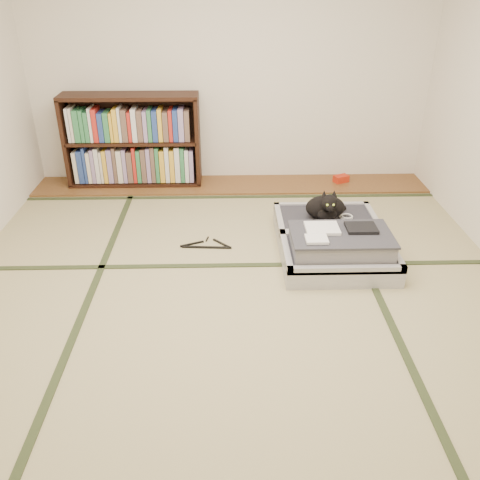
{
  "coord_description": "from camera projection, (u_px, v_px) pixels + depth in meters",
  "views": [
    {
      "loc": [
        -0.03,
        -2.91,
        2.02
      ],
      "look_at": [
        0.05,
        0.35,
        0.25
      ],
      "focal_mm": 38.0,
      "sensor_mm": 36.0,
      "label": 1
    }
  ],
  "objects": [
    {
      "name": "red_item",
      "position": [
        341.0,
        179.0,
        5.31
      ],
      "size": [
        0.17,
        0.14,
        0.07
      ],
      "primitive_type": "cube",
      "rotation": [
        0.0,
        0.0,
        0.43
      ],
      "color": "#B7250E",
      "rests_on": "wood_strip"
    },
    {
      "name": "room_shell",
      "position": [
        233.0,
        79.0,
        2.82
      ],
      "size": [
        4.5,
        4.5,
        4.5
      ],
      "color": "white",
      "rests_on": "ground"
    },
    {
      "name": "wood_strip",
      "position": [
        231.0,
        185.0,
        5.27
      ],
      "size": [
        4.0,
        0.5,
        0.02
      ],
      "primitive_type": "cube",
      "color": "brown",
      "rests_on": "ground"
    },
    {
      "name": "cable_coil",
      "position": [
        346.0,
        217.0,
        4.23
      ],
      "size": [
        0.12,
        0.12,
        0.03
      ],
      "color": "white",
      "rests_on": "suitcase"
    },
    {
      "name": "cat",
      "position": [
        326.0,
        208.0,
        4.15
      ],
      "size": [
        0.37,
        0.37,
        0.3
      ],
      "color": "black",
      "rests_on": "suitcase"
    },
    {
      "name": "hanger",
      "position": [
        207.0,
        245.0,
        4.14
      ],
      "size": [
        0.42,
        0.2,
        0.01
      ],
      "color": "black",
      "rests_on": "floor"
    },
    {
      "name": "bookcase",
      "position": [
        133.0,
        142.0,
        5.1
      ],
      "size": [
        1.34,
        0.31,
        0.92
      ],
      "color": "black",
      "rests_on": "wood_strip"
    },
    {
      "name": "suitcase",
      "position": [
        333.0,
        241.0,
        3.98
      ],
      "size": [
        0.84,
        1.12,
        0.33
      ],
      "color": "#B2B2B7",
      "rests_on": "floor"
    },
    {
      "name": "tatami_borders",
      "position": [
        233.0,
        259.0,
        3.95
      ],
      "size": [
        4.0,
        4.5,
        0.01
      ],
      "color": "#2D381E",
      "rests_on": "ground"
    },
    {
      "name": "floor",
      "position": [
        234.0,
        296.0,
        3.52
      ],
      "size": [
        4.5,
        4.5,
        0.0
      ],
      "primitive_type": "plane",
      "color": "tan",
      "rests_on": "ground"
    }
  ]
}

